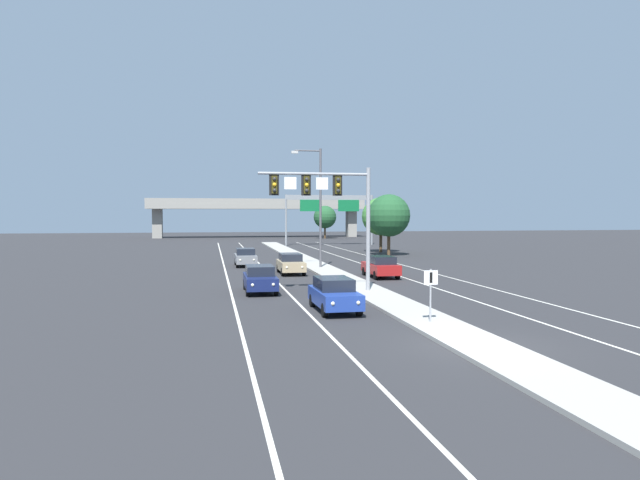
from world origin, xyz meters
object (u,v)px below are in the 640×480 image
(car_oncoming_tan, at_px, (291,263))
(tree_far_right_a, at_px, (325,217))
(tree_far_right_c, at_px, (381,216))
(tree_far_right_b, at_px, (389,216))
(car_oncoming_blue, at_px, (334,294))
(car_receding_red, at_px, (381,266))
(car_oncoming_navy, at_px, (260,279))
(highway_sign_gantry, at_px, (330,204))
(overhead_signal_mast, at_px, (330,200))
(car_oncoming_grey, at_px, (245,257))
(street_lamp_median, at_px, (318,200))
(median_sign_post, at_px, (431,287))

(car_oncoming_tan, height_order, tree_far_right_a, tree_far_right_a)
(tree_far_right_c, bearing_deg, tree_far_right_b, -97.97)
(car_oncoming_blue, bearing_deg, tree_far_right_c, 70.20)
(tree_far_right_c, distance_m, tree_far_right_b, 5.72)
(tree_far_right_a, bearing_deg, car_receding_red, -97.82)
(car_oncoming_navy, distance_m, highway_sign_gantry, 51.75)
(tree_far_right_c, bearing_deg, car_oncoming_navy, -117.84)
(overhead_signal_mast, distance_m, car_oncoming_blue, 7.60)
(highway_sign_gantry, bearing_deg, car_oncoming_tan, -105.99)
(car_oncoming_blue, relative_size, car_oncoming_grey, 1.00)
(overhead_signal_mast, xyz_separation_m, tree_far_right_c, (13.48, 34.37, -1.12))
(street_lamp_median, relative_size, car_receding_red, 2.24)
(car_oncoming_tan, height_order, tree_far_right_c, tree_far_right_c)
(median_sign_post, height_order, tree_far_right_a, tree_far_right_a)
(car_oncoming_blue, bearing_deg, car_oncoming_navy, 112.02)
(highway_sign_gantry, bearing_deg, tree_far_right_a, 80.34)
(street_lamp_median, relative_size, tree_far_right_a, 1.61)
(street_lamp_median, relative_size, tree_far_right_b, 1.46)
(car_oncoming_tan, distance_m, car_receding_red, 7.14)
(tree_far_right_a, height_order, tree_far_right_b, tree_far_right_b)
(car_oncoming_grey, bearing_deg, car_receding_red, -50.27)
(street_lamp_median, bearing_deg, car_receding_red, -65.96)
(tree_far_right_b, bearing_deg, street_lamp_median, -127.90)
(car_oncoming_blue, relative_size, tree_far_right_b, 0.65)
(highway_sign_gantry, distance_m, tree_far_right_c, 16.71)
(highway_sign_gantry, distance_m, tree_far_right_a, 24.09)
(median_sign_post, xyz_separation_m, car_oncoming_blue, (-3.19, 4.19, -0.77))
(car_oncoming_grey, xyz_separation_m, tree_far_right_b, (16.47, 9.93, 3.65))
(car_oncoming_navy, bearing_deg, car_oncoming_tan, 72.17)
(overhead_signal_mast, height_order, car_oncoming_blue, overhead_signal_mast)
(street_lamp_median, xyz_separation_m, car_receding_red, (3.30, -7.40, -4.97))
(street_lamp_median, distance_m, car_receding_red, 9.50)
(car_receding_red, bearing_deg, highway_sign_gantry, 83.19)
(tree_far_right_b, bearing_deg, car_oncoming_grey, -148.91)
(car_oncoming_navy, xyz_separation_m, tree_far_right_a, (18.53, 73.05, 3.24))
(median_sign_post, xyz_separation_m, street_lamp_median, (-0.06, 25.22, 4.21))
(car_oncoming_grey, relative_size, car_receding_red, 1.00)
(median_sign_post, relative_size, tree_far_right_a, 0.35)
(median_sign_post, bearing_deg, car_receding_red, 79.69)
(overhead_signal_mast, height_order, median_sign_post, overhead_signal_mast)
(car_oncoming_blue, relative_size, tree_far_right_a, 0.72)
(car_oncoming_tan, relative_size, tree_far_right_b, 0.65)
(street_lamp_median, relative_size, car_oncoming_blue, 2.23)
(car_oncoming_navy, distance_m, tree_far_right_a, 75.43)
(car_oncoming_grey, bearing_deg, car_oncoming_blue, -83.64)
(median_sign_post, bearing_deg, tree_far_right_a, 81.65)
(car_oncoming_navy, height_order, tree_far_right_a, tree_far_right_a)
(tree_far_right_a, distance_m, tree_far_right_c, 40.03)
(overhead_signal_mast, relative_size, highway_sign_gantry, 0.54)
(overhead_signal_mast, bearing_deg, street_lamp_median, 82.08)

